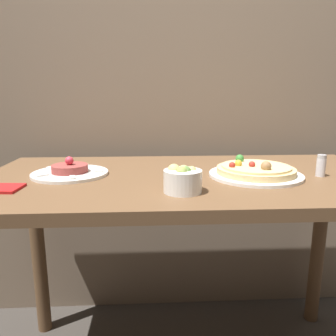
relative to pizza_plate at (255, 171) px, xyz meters
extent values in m
cube|color=#84705B|center=(-0.21, 0.51, 0.48)|extent=(8.00, 0.05, 2.60)
cube|color=brown|center=(-0.21, 0.03, -0.03)|extent=(1.39, 0.71, 0.03)
cylinder|color=brown|center=(-0.84, 0.33, -0.43)|extent=(0.06, 0.06, 0.76)
cylinder|color=brown|center=(0.43, 0.33, -0.43)|extent=(0.06, 0.06, 0.76)
cylinder|color=white|center=(0.00, 0.00, -0.01)|extent=(0.30, 0.30, 0.01)
cylinder|color=#E5C17F|center=(0.00, 0.00, 0.00)|extent=(0.26, 0.26, 0.02)
cylinder|color=beige|center=(0.00, 0.00, 0.02)|extent=(0.22, 0.22, 0.01)
sphere|color=#B22D23|center=(-0.08, -0.02, 0.03)|extent=(0.02, 0.02, 0.02)
sphere|color=#B22D23|center=(-0.02, -0.01, 0.03)|extent=(0.02, 0.02, 0.02)
sphere|color=gold|center=(-0.06, 0.00, 0.03)|extent=(0.02, 0.02, 0.02)
sphere|color=#997047|center=(0.01, -0.06, 0.03)|extent=(0.03, 0.03, 0.03)
sphere|color=#387F33|center=(-0.03, 0.08, 0.03)|extent=(0.03, 0.03, 0.03)
cylinder|color=white|center=(-0.62, 0.05, -0.01)|extent=(0.25, 0.25, 0.01)
cylinder|color=#933D38|center=(-0.62, 0.05, 0.01)|extent=(0.12, 0.12, 0.03)
sphere|color=#E0384C|center=(-0.62, 0.05, 0.03)|extent=(0.03, 0.03, 0.03)
cube|color=white|center=(-0.52, 0.05, 0.00)|extent=(0.04, 0.02, 0.01)
cube|color=white|center=(-0.59, 0.14, 0.00)|extent=(0.03, 0.04, 0.01)
cube|color=white|center=(-0.69, 0.11, 0.00)|extent=(0.04, 0.04, 0.01)
cube|color=white|center=(-0.69, 0.00, 0.00)|extent=(0.04, 0.04, 0.01)
cube|color=white|center=(-0.59, -0.03, 0.00)|extent=(0.03, 0.04, 0.01)
cylinder|color=white|center=(-0.26, -0.17, 0.01)|extent=(0.11, 0.11, 0.06)
sphere|color=#B7BC70|center=(-0.28, -0.15, 0.04)|extent=(0.04, 0.04, 0.04)
sphere|color=#8EA34C|center=(-0.26, -0.18, 0.04)|extent=(0.03, 0.03, 0.03)
sphere|color=#B7BC70|center=(-0.25, -0.16, 0.04)|extent=(0.03, 0.03, 0.03)
sphere|color=#B7BC70|center=(-0.23, -0.16, 0.04)|extent=(0.03, 0.03, 0.03)
sphere|color=#668E42|center=(-0.25, -0.17, 0.04)|extent=(0.03, 0.03, 0.03)
cylinder|color=silver|center=(0.22, -0.01, 0.01)|extent=(0.03, 0.03, 0.06)
cylinder|color=#B2B2B7|center=(0.22, -0.01, 0.05)|extent=(0.03, 0.03, 0.01)
camera|label=1|loc=(-0.35, -1.03, 0.24)|focal=35.00mm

